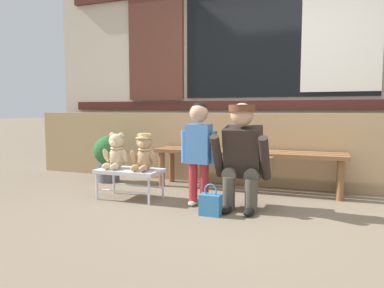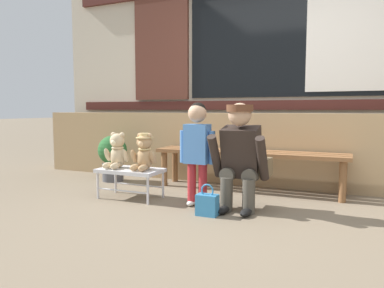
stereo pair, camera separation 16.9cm
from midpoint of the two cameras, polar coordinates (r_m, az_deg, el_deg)
name	(u,v)px [view 1 (the left image)]	position (r m, az deg, el deg)	size (l,w,h in m)	color
ground_plane	(240,218)	(3.09, 5.89, -11.42)	(60.00, 60.00, 0.00)	#756651
brick_low_wall	(269,149)	(4.38, 10.86, -0.83)	(6.46, 0.25, 0.85)	tan
shop_facade	(278,44)	(4.93, 12.31, 15.08)	(6.60, 0.26, 3.45)	beige
wooden_bench_long	(246,157)	(4.07, 7.31, -1.99)	(2.10, 0.40, 0.44)	brown
small_display_bench	(130,173)	(3.72, -10.96, -4.40)	(0.64, 0.36, 0.30)	silver
teddy_bear_plain	(116,152)	(3.78, -13.06, -1.26)	(0.28, 0.26, 0.36)	#CCB289
teddy_bear_with_hat	(144,153)	(3.61, -8.84, -1.35)	(0.28, 0.27, 0.36)	tan
child_standing	(199,142)	(3.34, -0.37, 0.24)	(0.35, 0.18, 0.96)	#B7282D
adult_crouching	(244,156)	(3.25, 6.60, -1.91)	(0.50, 0.49, 0.95)	#4C473D
handbag_on_ground	(211,204)	(3.12, 1.35, -9.38)	(0.18, 0.11, 0.27)	teal
potted_plant	(108,156)	(4.65, -13.94, -1.81)	(0.36, 0.36, 0.57)	#4C4C51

